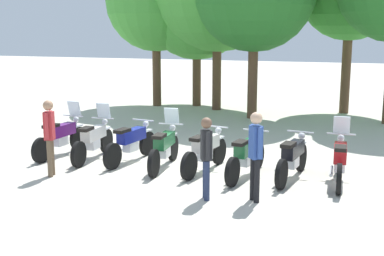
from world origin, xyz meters
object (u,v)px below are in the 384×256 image
object	(u,v)px
person_0	(206,152)
tree_0	(156,2)
motorcycle_0	(61,136)
person_1	(49,132)
tree_1	(197,5)
motorcycle_3	(164,147)
motorcycle_6	(293,157)
motorcycle_2	(131,142)
motorcycle_4	(205,150)
motorcycle_7	(340,160)
person_2	(256,149)
motorcycle_1	(94,139)
motorcycle_5	(246,155)

from	to	relation	value
person_0	tree_0	distance (m)	12.82
motorcycle_0	person_1	bearing A→B (deg)	-149.90
tree_1	motorcycle_3	bearing A→B (deg)	-76.69
motorcycle_6	person_0	xyz separation A→B (m)	(-1.42, -1.88, 0.44)
motorcycle_2	motorcycle_6	size ratio (longest dim) A/B	1.00
motorcycle_0	motorcycle_4	xyz separation A→B (m)	(4.02, -0.27, -0.01)
motorcycle_0	motorcycle_3	xyz separation A→B (m)	(3.01, -0.29, 0.00)
motorcycle_0	motorcycle_6	distance (m)	6.04
motorcycle_2	motorcycle_3	world-z (taller)	motorcycle_3
motorcycle_4	tree_0	distance (m)	11.10
motorcycle_7	motorcycle_4	bearing A→B (deg)	88.78
motorcycle_0	person_2	bearing A→B (deg)	-105.04
motorcycle_6	tree_0	bearing A→B (deg)	45.70
motorcycle_3	person_1	distance (m)	2.66
motorcycle_3	motorcycle_7	distance (m)	4.02
motorcycle_6	motorcycle_3	bearing A→B (deg)	98.85
motorcycle_1	motorcycle_6	distance (m)	5.03
motorcycle_6	tree_1	xyz separation A→B (m)	(-5.32, 9.72, 3.70)
motorcycle_4	motorcycle_7	distance (m)	3.01
motorcycle_1	tree_0	xyz separation A→B (m)	(-1.91, 8.98, 3.84)
motorcycle_0	motorcycle_1	distance (m)	1.00
person_0	tree_1	distance (m)	12.66
motorcycle_2	tree_0	world-z (taller)	tree_0
motorcycle_0	person_0	xyz separation A→B (m)	(4.61, -2.16, 0.43)
motorcycle_2	tree_1	bearing A→B (deg)	16.57
motorcycle_4	tree_1	xyz separation A→B (m)	(-3.31, 9.71, 3.70)
motorcycle_3	motorcycle_5	bearing A→B (deg)	-97.71
motorcycle_2	person_0	xyz separation A→B (m)	(2.60, -2.15, 0.44)
motorcycle_5	motorcycle_6	distance (m)	1.01
motorcycle_1	person_0	xyz separation A→B (m)	(3.61, -2.08, 0.43)
motorcycle_3	tree_1	distance (m)	10.66
motorcycle_5	tree_0	bearing A→B (deg)	41.47
motorcycle_6	tree_0	world-z (taller)	tree_0
motorcycle_2	motorcycle_4	world-z (taller)	same
motorcycle_1	motorcycle_4	bearing A→B (deg)	-96.01
motorcycle_7	person_2	distance (m)	2.36
motorcycle_2	motorcycle_4	distance (m)	2.03
motorcycle_7	motorcycle_6	bearing A→B (deg)	90.86
tree_1	person_2	bearing A→B (deg)	-67.09
motorcycle_6	motorcycle_4	bearing A→B (deg)	98.32
motorcycle_3	motorcycle_1	bearing A→B (deg)	80.03
motorcycle_5	person_0	distance (m)	1.84
motorcycle_5	motorcycle_1	bearing A→B (deg)	94.19
tree_0	motorcycle_5	bearing A→B (deg)	-57.52
motorcycle_0	motorcycle_1	xyz separation A→B (m)	(1.00, -0.08, 0.00)
motorcycle_0	motorcycle_6	size ratio (longest dim) A/B	1.00
motorcycle_3	person_1	world-z (taller)	person_1
motorcycle_3	motorcycle_6	size ratio (longest dim) A/B	1.01
motorcycle_5	tree_0	size ratio (longest dim) A/B	0.34
motorcycle_7	tree_0	size ratio (longest dim) A/B	0.34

